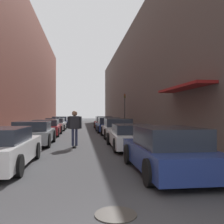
# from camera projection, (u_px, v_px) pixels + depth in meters

# --- Properties ---
(ground) EXTENTS (116.01, 116.01, 0.00)m
(ground) POSITION_uv_depth(u_px,v_px,m) (81.00, 131.00, 23.13)
(ground) COLOR #38383A
(curb_strip_left) EXTENTS (1.80, 52.73, 0.12)m
(curb_strip_left) POSITION_uv_depth(u_px,v_px,m) (41.00, 128.00, 27.82)
(curb_strip_left) COLOR gray
(curb_strip_left) RESTS_ON ground
(curb_strip_right) EXTENTS (1.80, 52.73, 0.12)m
(curb_strip_right) POSITION_uv_depth(u_px,v_px,m) (119.00, 127.00, 28.91)
(curb_strip_right) COLOR gray
(curb_strip_right) RESTS_ON ground
(building_row_left) EXTENTS (4.90, 52.73, 13.57)m
(building_row_left) POSITION_uv_depth(u_px,v_px,m) (14.00, 67.00, 27.49)
(building_row_left) COLOR brown
(building_row_left) RESTS_ON ground
(building_row_right) EXTENTS (4.90, 52.73, 11.15)m
(building_row_right) POSITION_uv_depth(u_px,v_px,m) (144.00, 80.00, 29.29)
(building_row_right) COLOR #564C47
(building_row_right) RESTS_ON ground
(parked_car_left_1) EXTENTS (2.01, 3.97, 1.25)m
(parked_car_left_1) POSITION_uv_depth(u_px,v_px,m) (33.00, 133.00, 13.09)
(parked_car_left_1) COLOR gray
(parked_car_left_1) RESTS_ON ground
(parked_car_left_2) EXTENTS (2.07, 4.38, 1.19)m
(parked_car_left_2) POSITION_uv_depth(u_px,v_px,m) (47.00, 128.00, 18.60)
(parked_car_left_2) COLOR maroon
(parked_car_left_2) RESTS_ON ground
(parked_car_left_3) EXTENTS (1.96, 4.28, 1.20)m
(parked_car_left_3) POSITION_uv_depth(u_px,v_px,m) (56.00, 124.00, 24.35)
(parked_car_left_3) COLOR silver
(parked_car_left_3) RESTS_ON ground
(parked_car_left_4) EXTENTS (2.00, 4.57, 1.28)m
(parked_car_left_4) POSITION_uv_depth(u_px,v_px,m) (60.00, 122.00, 29.89)
(parked_car_left_4) COLOR navy
(parked_car_left_4) RESTS_ON ground
(parked_car_left_5) EXTENTS (1.91, 4.80, 1.16)m
(parked_car_left_5) POSITION_uv_depth(u_px,v_px,m) (63.00, 121.00, 35.95)
(parked_car_left_5) COLOR silver
(parked_car_left_5) RESTS_ON ground
(parked_car_right_0) EXTENTS (1.92, 4.13, 1.29)m
(parked_car_right_0) POSITION_uv_depth(u_px,v_px,m) (167.00, 151.00, 6.99)
(parked_car_right_0) COLOR navy
(parked_car_right_0) RESTS_ON ground
(parked_car_right_1) EXTENTS (2.03, 4.50, 1.14)m
(parked_car_right_1) POSITION_uv_depth(u_px,v_px,m) (131.00, 136.00, 11.95)
(parked_car_right_1) COLOR silver
(parked_car_right_1) RESTS_ON ground
(parked_car_right_2) EXTENTS (2.06, 4.00, 1.30)m
(parked_car_right_2) POSITION_uv_depth(u_px,v_px,m) (117.00, 128.00, 17.24)
(parked_car_right_2) COLOR silver
(parked_car_right_2) RESTS_ON ground
(parked_car_right_3) EXTENTS (2.06, 4.03, 1.30)m
(parked_car_right_3) POSITION_uv_depth(u_px,v_px,m) (108.00, 125.00, 21.82)
(parked_car_right_3) COLOR navy
(parked_car_right_3) RESTS_ON ground
(parked_car_right_4) EXTENTS (1.94, 4.33, 1.34)m
(parked_car_right_4) POSITION_uv_depth(u_px,v_px,m) (103.00, 123.00, 26.65)
(parked_car_right_4) COLOR maroon
(parked_car_right_4) RESTS_ON ground
(skateboarder) EXTENTS (0.69, 0.78, 1.79)m
(skateboarder) POSITION_uv_depth(u_px,v_px,m) (75.00, 125.00, 12.26)
(skateboarder) COLOR black
(skateboarder) RESTS_ON ground
(manhole_cover) EXTENTS (0.70, 0.70, 0.02)m
(manhole_cover) POSITION_uv_depth(u_px,v_px,m) (116.00, 214.00, 4.09)
(manhole_cover) COLOR #332D28
(manhole_cover) RESTS_ON ground
(traffic_light) EXTENTS (0.16, 0.22, 3.59)m
(traffic_light) POSITION_uv_depth(u_px,v_px,m) (125.00, 107.00, 26.32)
(traffic_light) COLOR #2D2D2D
(traffic_light) RESTS_ON curb_strip_right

